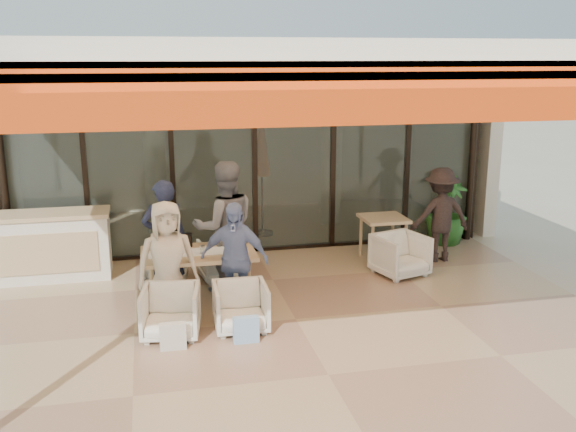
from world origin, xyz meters
name	(u,v)px	position (x,y,z in m)	size (l,w,h in m)	color
ground	(296,321)	(0.00, 0.00, 0.00)	(70.00, 70.00, 0.00)	#C6B293
terrace_floor	(296,320)	(0.00, 0.00, 0.01)	(8.00, 6.00, 0.01)	tan
terrace_structure	(302,58)	(0.00, -0.26, 3.25)	(8.00, 6.00, 3.40)	silver
glass_storefront	(255,160)	(0.00, 3.00, 1.60)	(8.08, 0.10, 3.20)	#9EADA3
interior_block	(235,110)	(0.01, 5.31, 2.23)	(9.05, 3.62, 3.52)	silver
host_counter	(47,246)	(-3.25, 2.30, 0.53)	(1.85, 0.65, 1.04)	silver
dining_table	(198,256)	(-1.15, 0.82, 0.69)	(1.50, 0.90, 0.93)	tan
chair_far_left	(165,263)	(-1.56, 1.77, 0.31)	(0.60, 0.56, 0.62)	white
chair_far_right	(222,258)	(-0.72, 1.77, 0.33)	(0.64, 0.60, 0.66)	white
chair_near_left	(171,310)	(-1.56, -0.13, 0.34)	(0.66, 0.62, 0.68)	white
chair_near_right	(241,305)	(-0.72, -0.13, 0.33)	(0.64, 0.60, 0.66)	white
diner_navy	(165,239)	(-1.56, 1.27, 0.83)	(0.60, 0.40, 1.66)	#171E34
diner_grey	(225,227)	(-0.72, 1.27, 0.94)	(0.91, 0.71, 1.88)	slate
diner_cream	(167,262)	(-1.56, 0.37, 0.78)	(0.76, 0.49, 1.56)	beige
diner_periwinkle	(234,260)	(-0.72, 0.37, 0.75)	(0.88, 0.37, 1.51)	#7E95D2
tote_bag_cream	(173,337)	(-1.56, -0.53, 0.17)	(0.30, 0.10, 0.34)	silver
tote_bag_blue	(246,331)	(-0.72, -0.53, 0.17)	(0.30, 0.10, 0.34)	#99BFD8
side_table	(383,223)	(1.95, 2.07, 0.64)	(0.70, 0.70, 0.74)	tan
side_chair	(400,253)	(1.95, 1.32, 0.36)	(0.70, 0.66, 0.72)	white
standing_woman	(440,215)	(2.83, 1.86, 0.78)	(1.00, 0.58, 1.55)	black
potted_palm	(446,209)	(3.38, 2.75, 0.64)	(0.72, 0.72, 1.28)	#1E5919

